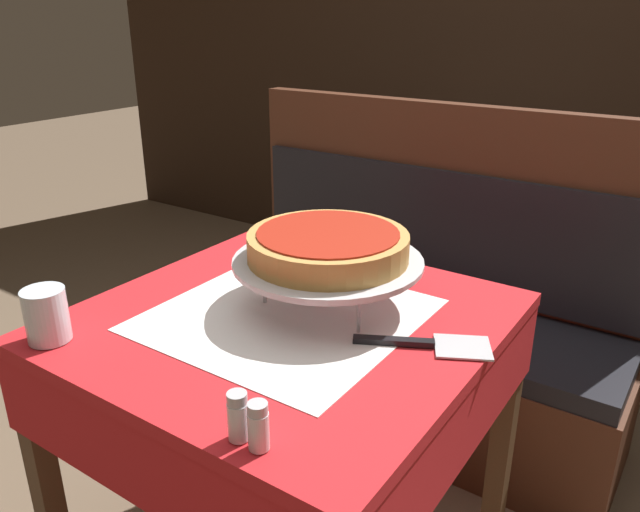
{
  "coord_description": "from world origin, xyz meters",
  "views": [
    {
      "loc": [
        0.73,
        -0.94,
        1.38
      ],
      "look_at": [
        0.05,
        0.06,
        0.9
      ],
      "focal_mm": 35.0,
      "sensor_mm": 36.0,
      "label": 1
    }
  ],
  "objects": [
    {
      "name": "napkin_holder",
      "position": [
        -0.16,
        0.37,
        0.82
      ],
      "size": [
        0.1,
        0.05,
        0.09
      ],
      "color": "#B2B2B7",
      "rests_on": "dining_table_front"
    },
    {
      "name": "pizza_server",
      "position": [
        0.31,
        0.05,
        0.78
      ],
      "size": [
        0.26,
        0.17,
        0.01
      ],
      "color": "#BCBCC1",
      "rests_on": "dining_table_front"
    },
    {
      "name": "pepper_shaker",
      "position": [
        0.23,
        -0.37,
        0.81
      ],
      "size": [
        0.03,
        0.03,
        0.08
      ],
      "color": "silver",
      "rests_on": "dining_table_front"
    },
    {
      "name": "deep_dish_pizza",
      "position": [
        0.05,
        0.09,
        0.92
      ],
      "size": [
        0.34,
        0.34,
        0.06
      ],
      "color": "#C68E47",
      "rests_on": "pizza_pan_stand"
    },
    {
      "name": "dining_table_rear",
      "position": [
        -0.21,
        1.6,
        0.67
      ],
      "size": [
        0.8,
        0.8,
        0.78
      ],
      "color": "beige",
      "rests_on": "ground_plane"
    },
    {
      "name": "pizza_pan_stand",
      "position": [
        0.05,
        0.09,
        0.88
      ],
      "size": [
        0.41,
        0.41,
        0.11
      ],
      "color": "#ADADB2",
      "rests_on": "dining_table_front"
    },
    {
      "name": "dining_table_front",
      "position": [
        0.0,
        0.0,
        0.66
      ],
      "size": [
        0.83,
        0.83,
        0.78
      ],
      "color": "red",
      "rests_on": "ground_plane"
    },
    {
      "name": "water_glass_near",
      "position": [
        -0.32,
        -0.35,
        0.83
      ],
      "size": [
        0.08,
        0.08,
        0.11
      ],
      "color": "silver",
      "rests_on": "dining_table_front"
    },
    {
      "name": "salt_shaker",
      "position": [
        0.19,
        -0.37,
        0.82
      ],
      "size": [
        0.03,
        0.03,
        0.08
      ],
      "color": "silver",
      "rests_on": "dining_table_front"
    },
    {
      "name": "back_wall_panel",
      "position": [
        0.0,
        2.17,
        1.2
      ],
      "size": [
        6.0,
        0.04,
        2.4
      ],
      "primitive_type": "cube",
      "color": "black",
      "rests_on": "ground_plane"
    },
    {
      "name": "condiment_caddy",
      "position": [
        -0.27,
        1.56,
        0.83
      ],
      "size": [
        0.14,
        0.14,
        0.18
      ],
      "color": "black",
      "rests_on": "dining_table_rear"
    },
    {
      "name": "booth_bench",
      "position": [
        -0.09,
        0.84,
        0.32
      ],
      "size": [
        1.44,
        0.47,
        1.1
      ],
      "color": "#4C2819",
      "rests_on": "ground_plane"
    }
  ]
}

